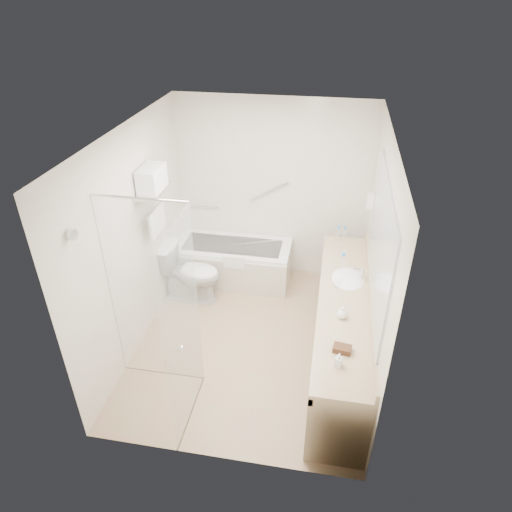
% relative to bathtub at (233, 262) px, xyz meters
% --- Properties ---
extents(floor, '(3.20, 3.20, 0.00)m').
position_rel_bathtub_xyz_m(floor, '(0.50, -1.24, -0.28)').
color(floor, '#9E8661').
rests_on(floor, ground).
extents(ceiling, '(2.60, 3.20, 0.10)m').
position_rel_bathtub_xyz_m(ceiling, '(0.50, -1.24, 2.22)').
color(ceiling, white).
rests_on(ceiling, wall_back).
extents(wall_back, '(2.60, 0.10, 2.50)m').
position_rel_bathtub_xyz_m(wall_back, '(0.50, 0.36, 0.97)').
color(wall_back, beige).
rests_on(wall_back, ground).
extents(wall_front, '(2.60, 0.10, 2.50)m').
position_rel_bathtub_xyz_m(wall_front, '(0.50, -2.84, 0.97)').
color(wall_front, beige).
rests_on(wall_front, ground).
extents(wall_left, '(0.10, 3.20, 2.50)m').
position_rel_bathtub_xyz_m(wall_left, '(-0.80, -1.24, 0.97)').
color(wall_left, beige).
rests_on(wall_left, ground).
extents(wall_right, '(0.10, 3.20, 2.50)m').
position_rel_bathtub_xyz_m(wall_right, '(1.80, -1.24, 0.97)').
color(wall_right, beige).
rests_on(wall_right, ground).
extents(bathtub, '(1.60, 0.73, 0.59)m').
position_rel_bathtub_xyz_m(bathtub, '(0.00, 0.00, 0.00)').
color(bathtub, white).
rests_on(bathtub, floor).
extents(grab_bar_short, '(0.40, 0.03, 0.03)m').
position_rel_bathtub_xyz_m(grab_bar_short, '(-0.45, 0.32, 0.67)').
color(grab_bar_short, silver).
rests_on(grab_bar_short, wall_back).
extents(grab_bar_long, '(0.53, 0.03, 0.33)m').
position_rel_bathtub_xyz_m(grab_bar_long, '(0.45, 0.32, 0.97)').
color(grab_bar_long, silver).
rests_on(grab_bar_long, wall_back).
extents(shower_enclosure, '(0.96, 0.91, 2.11)m').
position_rel_bathtub_xyz_m(shower_enclosure, '(-0.13, -2.16, 0.79)').
color(shower_enclosure, silver).
rests_on(shower_enclosure, floor).
extents(towel_shelf, '(0.24, 0.55, 0.81)m').
position_rel_bathtub_xyz_m(towel_shelf, '(-0.67, -0.89, 1.48)').
color(towel_shelf, silver).
rests_on(towel_shelf, wall_left).
extents(vanity_counter, '(0.55, 2.70, 0.95)m').
position_rel_bathtub_xyz_m(vanity_counter, '(1.52, -1.39, 0.36)').
color(vanity_counter, tan).
rests_on(vanity_counter, floor).
extents(sink, '(0.40, 0.52, 0.14)m').
position_rel_bathtub_xyz_m(sink, '(1.55, -0.99, 0.54)').
color(sink, white).
rests_on(sink, vanity_counter).
extents(faucet, '(0.03, 0.03, 0.14)m').
position_rel_bathtub_xyz_m(faucet, '(1.70, -0.99, 0.65)').
color(faucet, silver).
rests_on(faucet, vanity_counter).
extents(mirror, '(0.02, 2.00, 1.20)m').
position_rel_bathtub_xyz_m(mirror, '(1.79, -1.39, 1.27)').
color(mirror, '#A5AAB1').
rests_on(mirror, wall_right).
extents(hairdryer_unit, '(0.08, 0.10, 0.18)m').
position_rel_bathtub_xyz_m(hairdryer_unit, '(1.75, -0.19, 1.17)').
color(hairdryer_unit, silver).
rests_on(hairdryer_unit, wall_right).
extents(toilet, '(0.83, 0.50, 0.78)m').
position_rel_bathtub_xyz_m(toilet, '(-0.45, -0.54, 0.12)').
color(toilet, white).
rests_on(toilet, floor).
extents(amenity_basket, '(0.18, 0.13, 0.05)m').
position_rel_bathtub_xyz_m(amenity_basket, '(1.51, -2.17, 0.60)').
color(amenity_basket, '#4F2B1C').
rests_on(amenity_basket, vanity_counter).
extents(soap_bottle_a, '(0.10, 0.14, 0.06)m').
position_rel_bathtub_xyz_m(soap_bottle_a, '(1.47, -2.36, 0.61)').
color(soap_bottle_a, silver).
rests_on(soap_bottle_a, vanity_counter).
extents(soap_bottle_b, '(0.12, 0.15, 0.10)m').
position_rel_bathtub_xyz_m(soap_bottle_b, '(1.50, -1.70, 0.63)').
color(soap_bottle_b, silver).
rests_on(soap_bottle_b, vanity_counter).
extents(water_bottle_left, '(0.06, 0.06, 0.20)m').
position_rel_bathtub_xyz_m(water_bottle_left, '(1.50, -0.14, 0.67)').
color(water_bottle_left, silver).
rests_on(water_bottle_left, vanity_counter).
extents(water_bottle_mid, '(0.06, 0.06, 0.21)m').
position_rel_bathtub_xyz_m(water_bottle_mid, '(1.41, -0.15, 0.67)').
color(water_bottle_mid, silver).
rests_on(water_bottle_mid, vanity_counter).
extents(water_bottle_right, '(0.07, 0.07, 0.22)m').
position_rel_bathtub_xyz_m(water_bottle_right, '(1.48, -0.82, 0.68)').
color(water_bottle_right, silver).
rests_on(water_bottle_right, vanity_counter).
extents(drinking_glass_near, '(0.09, 0.09, 0.10)m').
position_rel_bathtub_xyz_m(drinking_glass_near, '(1.44, -1.16, 0.62)').
color(drinking_glass_near, silver).
rests_on(drinking_glass_near, vanity_counter).
extents(drinking_glass_far, '(0.09, 0.09, 0.09)m').
position_rel_bathtub_xyz_m(drinking_glass_far, '(1.48, -0.56, 0.62)').
color(drinking_glass_far, silver).
rests_on(drinking_glass_far, vanity_counter).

